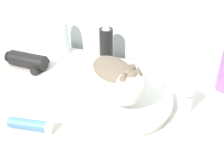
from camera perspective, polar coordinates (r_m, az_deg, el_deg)
The scene contains 7 objects.
sink_basin at distance 1.07m, azimuth 0.29°, elevation -2.70°, with size 0.41×0.41×0.04m.
cat at distance 1.01m, azimuth 0.68°, elevation 1.04°, with size 0.30×0.32×0.16m.
faucet at distance 1.04m, azimuth 12.91°, elevation -1.71°, with size 0.15×0.07×0.14m.
lotion_bottle_white at distance 1.38m, azimuth -9.25°, elevation 8.80°, with size 0.06×0.06×0.17m.
hairspray_can_black at distance 1.29m, azimuth -1.07°, elevation 7.08°, with size 0.06×0.06×0.17m.
cream_tube at distance 1.01m, azimuth -14.51°, elevation -7.24°, with size 0.15×0.07×0.04m.
hair_dryer at distance 1.32m, azimuth -15.00°, elevation 4.08°, with size 0.18×0.10×0.06m.
Camera 1 is at (0.39, -0.52, 1.56)m, focal length 50.00 mm.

